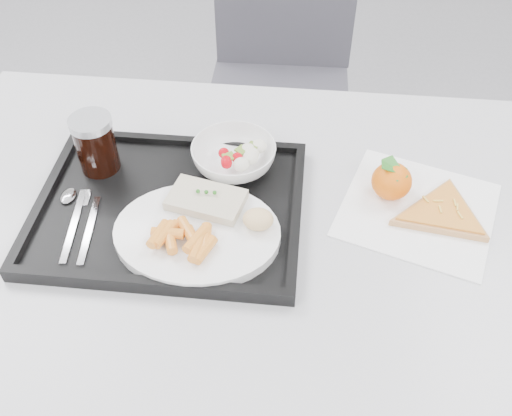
{
  "coord_description": "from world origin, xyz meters",
  "views": [
    {
      "loc": [
        0.09,
        -0.35,
        1.46
      ],
      "look_at": [
        0.02,
        0.31,
        0.77
      ],
      "focal_mm": 40.0,
      "sensor_mm": 36.0,
      "label": 1
    }
  ],
  "objects_px": {
    "table": "(245,245)",
    "tray": "(170,208)",
    "chair": "(281,63)",
    "cola_glass": "(95,143)",
    "pizza_slice": "(442,213)",
    "dinner_plate": "(197,233)",
    "tangerine": "(392,181)",
    "salad_bowl": "(234,157)"
  },
  "relations": [
    {
      "from": "tray",
      "to": "cola_glass",
      "type": "distance_m",
      "value": 0.18
    },
    {
      "from": "cola_glass",
      "to": "tangerine",
      "type": "bearing_deg",
      "value": -0.75
    },
    {
      "from": "table",
      "to": "pizza_slice",
      "type": "xyz_separation_m",
      "value": [
        0.33,
        0.04,
        0.08
      ]
    },
    {
      "from": "chair",
      "to": "table",
      "type": "bearing_deg",
      "value": -90.48
    },
    {
      "from": "salad_bowl",
      "to": "pizza_slice",
      "type": "relative_size",
      "value": 0.62
    },
    {
      "from": "tangerine",
      "to": "pizza_slice",
      "type": "xyz_separation_m",
      "value": [
        0.09,
        -0.04,
        -0.02
      ]
    },
    {
      "from": "tray",
      "to": "dinner_plate",
      "type": "relative_size",
      "value": 1.67
    },
    {
      "from": "tangerine",
      "to": "pizza_slice",
      "type": "height_order",
      "value": "tangerine"
    },
    {
      "from": "cola_glass",
      "to": "tangerine",
      "type": "xyz_separation_m",
      "value": [
        0.52,
        -0.01,
        -0.04
      ]
    },
    {
      "from": "table",
      "to": "tray",
      "type": "height_order",
      "value": "tray"
    },
    {
      "from": "salad_bowl",
      "to": "cola_glass",
      "type": "relative_size",
      "value": 1.41
    },
    {
      "from": "chair",
      "to": "tray",
      "type": "distance_m",
      "value": 0.88
    },
    {
      "from": "tray",
      "to": "pizza_slice",
      "type": "relative_size",
      "value": 1.84
    },
    {
      "from": "chair",
      "to": "pizza_slice",
      "type": "xyz_separation_m",
      "value": [
        0.33,
        -0.8,
        0.22
      ]
    },
    {
      "from": "table",
      "to": "cola_glass",
      "type": "xyz_separation_m",
      "value": [
        -0.28,
        0.09,
        0.14
      ]
    },
    {
      "from": "tray",
      "to": "salad_bowl",
      "type": "bearing_deg",
      "value": 48.69
    },
    {
      "from": "tray",
      "to": "salad_bowl",
      "type": "relative_size",
      "value": 2.96
    },
    {
      "from": "chair",
      "to": "tray",
      "type": "height_order",
      "value": "chair"
    },
    {
      "from": "table",
      "to": "tangerine",
      "type": "xyz_separation_m",
      "value": [
        0.25,
        0.08,
        0.1
      ]
    },
    {
      "from": "table",
      "to": "chair",
      "type": "height_order",
      "value": "chair"
    },
    {
      "from": "table",
      "to": "dinner_plate",
      "type": "bearing_deg",
      "value": -139.73
    },
    {
      "from": "chair",
      "to": "cola_glass",
      "type": "relative_size",
      "value": 8.61
    },
    {
      "from": "salad_bowl",
      "to": "chair",
      "type": "bearing_deg",
      "value": 86.85
    },
    {
      "from": "chair",
      "to": "pizza_slice",
      "type": "bearing_deg",
      "value": -67.89
    },
    {
      "from": "tangerine",
      "to": "dinner_plate",
      "type": "bearing_deg",
      "value": -155.57
    },
    {
      "from": "dinner_plate",
      "to": "salad_bowl",
      "type": "relative_size",
      "value": 1.78
    },
    {
      "from": "dinner_plate",
      "to": "table",
      "type": "bearing_deg",
      "value": 40.27
    },
    {
      "from": "tray",
      "to": "dinner_plate",
      "type": "xyz_separation_m",
      "value": [
        0.06,
        -0.07,
        0.02
      ]
    },
    {
      "from": "table",
      "to": "salad_bowl",
      "type": "xyz_separation_m",
      "value": [
        -0.03,
        0.12,
        0.11
      ]
    },
    {
      "from": "tray",
      "to": "salad_bowl",
      "type": "height_order",
      "value": "salad_bowl"
    },
    {
      "from": "dinner_plate",
      "to": "pizza_slice",
      "type": "bearing_deg",
      "value": 13.85
    },
    {
      "from": "dinner_plate",
      "to": "tangerine",
      "type": "distance_m",
      "value": 0.35
    },
    {
      "from": "tray",
      "to": "cola_glass",
      "type": "xyz_separation_m",
      "value": [
        -0.14,
        0.09,
        0.06
      ]
    },
    {
      "from": "cola_glass",
      "to": "chair",
      "type": "bearing_deg",
      "value": 69.45
    },
    {
      "from": "pizza_slice",
      "to": "cola_glass",
      "type": "bearing_deg",
      "value": 175.18
    },
    {
      "from": "dinner_plate",
      "to": "pizza_slice",
      "type": "distance_m",
      "value": 0.42
    },
    {
      "from": "dinner_plate",
      "to": "pizza_slice",
      "type": "xyz_separation_m",
      "value": [
        0.4,
        0.1,
        -0.01
      ]
    },
    {
      "from": "tray",
      "to": "pizza_slice",
      "type": "distance_m",
      "value": 0.47
    },
    {
      "from": "table",
      "to": "cola_glass",
      "type": "height_order",
      "value": "cola_glass"
    },
    {
      "from": "table",
      "to": "tray",
      "type": "distance_m",
      "value": 0.15
    },
    {
      "from": "chair",
      "to": "cola_glass",
      "type": "xyz_separation_m",
      "value": [
        -0.28,
        -0.75,
        0.28
      ]
    },
    {
      "from": "table",
      "to": "cola_glass",
      "type": "distance_m",
      "value": 0.32
    }
  ]
}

